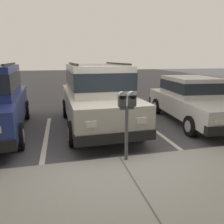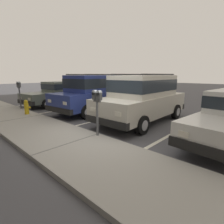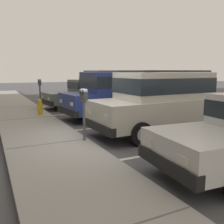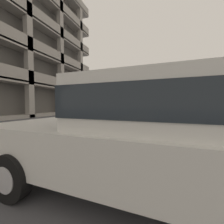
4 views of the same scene
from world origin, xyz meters
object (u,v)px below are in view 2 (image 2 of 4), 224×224
parking_meter_near (97,102)px  parking_meter_far (19,89)px  dark_hatchback (94,92)px  silver_suv (143,97)px  fire_hydrant (26,107)px  blue_coupe (58,92)px

parking_meter_near → parking_meter_far: bearing=-0.4°
dark_hatchback → parking_meter_far: (3.18, 2.72, 0.15)m
silver_suv → fire_hydrant: silver_suv is taller
blue_coupe → fire_hydrant: 3.60m
parking_meter_near → parking_meter_far: (6.48, -0.04, 0.06)m
dark_hatchback → parking_meter_near: (-3.30, 2.77, 0.09)m
blue_coupe → fire_hydrant: size_ratio=6.61×
parking_meter_near → parking_meter_far: parking_meter_far is taller
parking_meter_near → fire_hydrant: 4.84m
dark_hatchback → parking_meter_far: bearing=35.8°
parking_meter_near → silver_suv: bearing=-86.7°
fire_hydrant → silver_suv: bearing=-146.3°
parking_meter_far → fire_hydrant: size_ratio=2.16×
silver_suv → parking_meter_near: silver_suv is taller
silver_suv → fire_hydrant: (4.62, 3.08, -0.62)m
dark_hatchback → fire_hydrant: (1.48, 3.06, -0.62)m
silver_suv → parking_meter_far: size_ratio=3.20×
dark_hatchback → parking_meter_far: 4.19m
parking_meter_far → dark_hatchback: bearing=-139.4°
parking_meter_near → parking_meter_far: size_ratio=0.94×
dark_hatchback → fire_hydrant: 3.46m
parking_meter_far → blue_coupe: bearing=-82.1°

